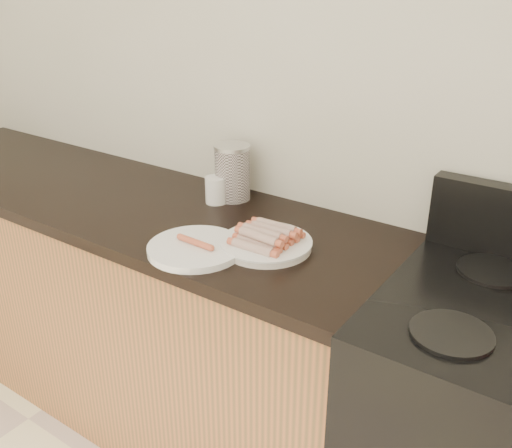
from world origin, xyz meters
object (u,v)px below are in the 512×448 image
Objects in this scene: main_plate at (266,245)px; side_plate at (195,248)px; canister at (232,172)px; mug at (216,190)px.

main_plate is 0.96× the size of side_plate.
canister is 2.11× the size of mug.
side_plate reaches higher than main_plate.
side_plate is 1.42× the size of canister.
canister is at bearing 112.12° from side_plate.
mug is at bearing -111.38° from canister.
side_plate is 0.42m from canister.
side_plate is at bearing -138.78° from main_plate.
canister is at bearing 140.87° from main_plate.
main_plate is at bearing -39.13° from canister.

